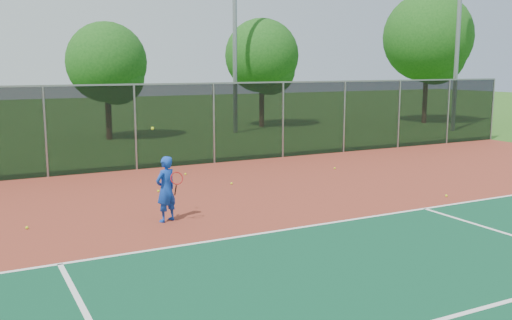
{
  "coord_description": "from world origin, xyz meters",
  "views": [
    {
      "loc": [
        -8.43,
        -7.65,
        3.67
      ],
      "look_at": [
        -1.85,
        5.0,
        1.3
      ],
      "focal_mm": 40.0,
      "sensor_mm": 36.0,
      "label": 1
    }
  ],
  "objects": [
    {
      "name": "practice_ball_0",
      "position": [
        -1.11,
        8.07,
        0.06
      ],
      "size": [
        0.07,
        0.07,
        0.07
      ],
      "primitive_type": "sphere",
      "color": "#CBE81B",
      "rests_on": "court_apron"
    },
    {
      "name": "practice_ball_1",
      "position": [
        -1.84,
        10.19,
        0.06
      ],
      "size": [
        0.07,
        0.07,
        0.07
      ],
      "primitive_type": "sphere",
      "color": "#CBE81B",
      "rests_on": "court_apron"
    },
    {
      "name": "fence_back",
      "position": [
        0.0,
        12.0,
        1.56
      ],
      "size": [
        30.0,
        0.06,
        3.03
      ],
      "color": "black",
      "rests_on": "court_apron"
    },
    {
      "name": "practice_ball_5",
      "position": [
        3.28,
        8.78,
        0.06
      ],
      "size": [
        0.07,
        0.07,
        0.07
      ],
      "primitive_type": "sphere",
      "color": "#CBE81B",
      "rests_on": "court_apron"
    },
    {
      "name": "tree_back_right",
      "position": [
        18.26,
        19.87,
        5.18
      ],
      "size": [
        5.61,
        5.61,
        8.24
      ],
      "color": "#342013",
      "rests_on": "ground"
    },
    {
      "name": "ground",
      "position": [
        0.0,
        0.0,
        0.0
      ],
      "size": [
        120.0,
        120.0,
        0.0
      ],
      "primitive_type": "plane",
      "color": "#285819",
      "rests_on": "ground"
    },
    {
      "name": "tennis_player",
      "position": [
        -4.27,
        4.95,
        0.8
      ],
      "size": [
        0.67,
        0.7,
        2.25
      ],
      "color": "#123DAE",
      "rests_on": "court_apron"
    },
    {
      "name": "tree_back_mid",
      "position": [
        7.86,
        22.69,
        4.05
      ],
      "size": [
        4.39,
        4.39,
        6.45
      ],
      "color": "#342013",
      "rests_on": "ground"
    },
    {
      "name": "tree_back_left",
      "position": [
        -1.75,
        20.96,
        3.65
      ],
      "size": [
        3.96,
        3.96,
        5.81
      ],
      "color": "#342013",
      "rests_on": "ground"
    },
    {
      "name": "practice_ball_2",
      "position": [
        3.53,
        3.74,
        0.06
      ],
      "size": [
        0.07,
        0.07,
        0.07
      ],
      "primitive_type": "sphere",
      "color": "#CBE81B",
      "rests_on": "court_apron"
    },
    {
      "name": "practice_ball_4",
      "position": [
        -7.29,
        5.77,
        0.06
      ],
      "size": [
        0.07,
        0.07,
        0.07
      ],
      "primitive_type": "sphere",
      "color": "#CBE81B",
      "rests_on": "court_apron"
    },
    {
      "name": "court_apron",
      "position": [
        0.0,
        2.0,
        0.01
      ],
      "size": [
        30.0,
        20.0,
        0.02
      ],
      "primitive_type": "cube",
      "color": "maroon",
      "rests_on": "ground"
    },
    {
      "name": "practice_ball_3",
      "position": [
        -3.47,
        8.08,
        0.06
      ],
      "size": [
        0.07,
        0.07,
        0.07
      ],
      "primitive_type": "sphere",
      "color": "#CBE81B",
      "rests_on": "court_apron"
    }
  ]
}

